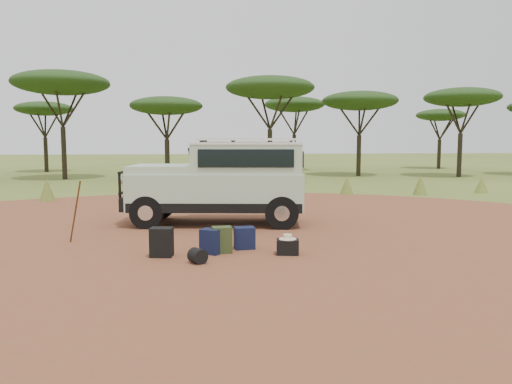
{
  "coord_description": "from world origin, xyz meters",
  "views": [
    {
      "loc": [
        -0.39,
        -11.37,
        2.31
      ],
      "look_at": [
        1.12,
        1.04,
        1.0
      ],
      "focal_mm": 35.0,
      "sensor_mm": 36.0,
      "label": 1
    }
  ],
  "objects": [
    {
      "name": "acacia_treeline",
      "position": [
        0.75,
        19.81,
        4.87
      ],
      "size": [
        46.7,
        13.2,
        6.26
      ],
      "color": "#2B2318",
      "rests_on": "ground"
    },
    {
      "name": "safari_vehicle",
      "position": [
        0.36,
        2.27,
        1.13
      ],
      "size": [
        5.05,
        2.57,
        2.35
      ],
      "rotation": [
        0.0,
        0.0,
        -0.14
      ],
      "color": "#AEC7AA",
      "rests_on": "ground"
    },
    {
      "name": "dirt_clearing",
      "position": [
        0.0,
        0.0,
        0.0
      ],
      "size": [
        23.0,
        23.0,
        0.01
      ],
      "primitive_type": "cylinder",
      "color": "brown",
      "rests_on": "ground"
    },
    {
      "name": "grass_fringe",
      "position": [
        0.12,
        8.67,
        0.4
      ],
      "size": [
        36.6,
        1.6,
        0.9
      ],
      "color": "#566523",
      "rests_on": "ground"
    },
    {
      "name": "backpack_black",
      "position": [
        -1.07,
        -1.52,
        0.29
      ],
      "size": [
        0.47,
        0.38,
        0.59
      ],
      "primitive_type": "cube",
      "rotation": [
        0.0,
        0.0,
        -0.17
      ],
      "color": "black",
      "rests_on": "ground"
    },
    {
      "name": "ground",
      "position": [
        0.0,
        0.0,
        0.0
      ],
      "size": [
        140.0,
        140.0,
        0.0
      ],
      "primitive_type": "plane",
      "color": "#566523",
      "rests_on": "ground"
    },
    {
      "name": "backpack_olive",
      "position": [
        0.13,
        -1.32,
        0.27
      ],
      "size": [
        0.41,
        0.31,
        0.55
      ],
      "primitive_type": "cube",
      "rotation": [
        0.0,
        0.0,
        0.07
      ],
      "color": "#32411E",
      "rests_on": "ground"
    },
    {
      "name": "duffel_navy",
      "position": [
        0.63,
        -1.0,
        0.24
      ],
      "size": [
        0.44,
        0.35,
        0.47
      ],
      "primitive_type": "cube",
      "rotation": [
        0.0,
        0.0,
        0.09
      ],
      "color": "#131D3D",
      "rests_on": "ground"
    },
    {
      "name": "stuff_sack",
      "position": [
        -0.37,
        -2.14,
        0.14
      ],
      "size": [
        0.4,
        0.4,
        0.29
      ],
      "primitive_type": "cylinder",
      "rotation": [
        1.57,
        0.0,
        0.54
      ],
      "color": "black",
      "rests_on": "ground"
    },
    {
      "name": "safari_hat",
      "position": [
        1.44,
        -1.63,
        0.35
      ],
      "size": [
        0.35,
        0.35,
        0.1
      ],
      "color": "beige",
      "rests_on": "hard_case"
    },
    {
      "name": "backpack_navy",
      "position": [
        -0.1,
        -1.39,
        0.26
      ],
      "size": [
        0.48,
        0.44,
        0.51
      ],
      "primitive_type": "cube",
      "rotation": [
        0.0,
        0.0,
        -0.55
      ],
      "color": "#131D3D",
      "rests_on": "ground"
    },
    {
      "name": "hard_case",
      "position": [
        1.44,
        -1.63,
        0.16
      ],
      "size": [
        0.49,
        0.38,
        0.31
      ],
      "primitive_type": "cube",
      "rotation": [
        0.0,
        0.0,
        -0.17
      ],
      "color": "black",
      "rests_on": "ground"
    },
    {
      "name": "walking_staff",
      "position": [
        -3.04,
        -0.05,
        0.72
      ],
      "size": [
        0.41,
        0.49,
        1.43
      ],
      "primitive_type": "cylinder",
      "rotation": [
        0.38,
        0.0,
        0.69
      ],
      "color": "brown",
      "rests_on": "ground"
    }
  ]
}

